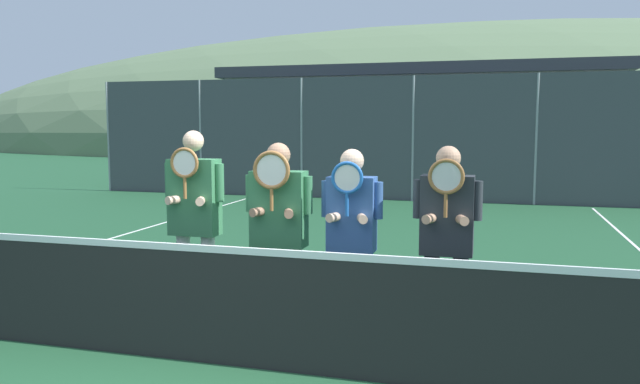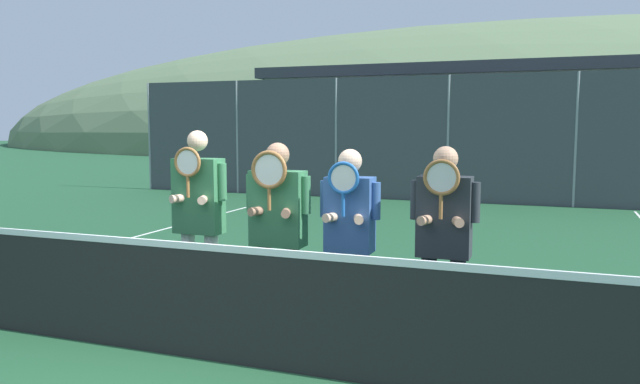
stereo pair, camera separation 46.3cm
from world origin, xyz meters
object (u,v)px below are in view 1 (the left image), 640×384
Objects in this scene: car_left_of_center at (458,159)px; car_far_left at (291,155)px; player_center_right at (351,230)px; player_leftmost at (195,214)px; player_rightmost at (447,232)px; player_center_left at (279,223)px.

car_far_left is at bearing 176.59° from car_left_of_center.
car_left_of_center reaches higher than player_center_right.
player_leftmost is at bearing -75.16° from car_far_left.
player_center_right is 0.37× the size of car_far_left.
car_far_left reaches higher than player_rightmost.
player_rightmost is (1.45, 0.09, -0.03)m from player_center_left.
player_center_right is at bearing -90.50° from car_left_of_center.
player_center_left is 0.38× the size of car_far_left.
car_far_left is (-5.06, 13.44, -0.05)m from player_center_right.
player_rightmost is 0.37× the size of car_left_of_center.
player_leftmost is 1.50m from player_center_right.
player_leftmost is 0.40× the size of car_far_left.
player_center_left reaches higher than player_rightmost.
player_center_left is at bearing -71.90° from car_far_left.
player_leftmost is at bearing -179.39° from player_center_right.
player_rightmost is 0.38× the size of car_far_left.
player_center_left is 14.24m from car_far_left.
player_leftmost is 0.86m from player_center_left.
car_left_of_center is at bearing -3.41° from car_far_left.
player_rightmost is (0.82, -0.01, 0.02)m from player_center_right.
player_center_left is at bearing -176.52° from player_rightmost.
player_leftmost is 1.06× the size of player_center_left.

